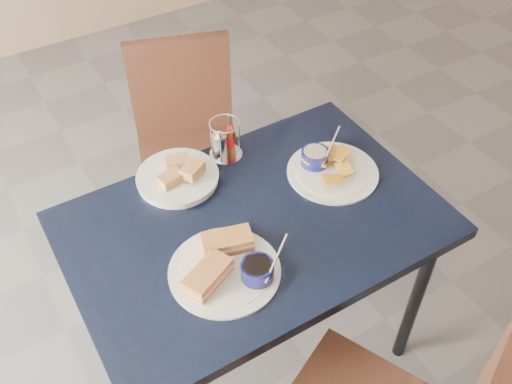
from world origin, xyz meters
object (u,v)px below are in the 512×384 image
plantain_plate (327,166)px  bread_basket (178,176)px  condiment_caddy (224,142)px  sandwich_plate (227,265)px  chair_far (181,132)px  dining_table (254,237)px

plantain_plate → bread_basket: (-0.43, 0.20, 0.00)m
bread_basket → condiment_caddy: size_ratio=1.88×
condiment_caddy → plantain_plate: bearing=-43.6°
bread_basket → sandwich_plate: bearing=-95.9°
chair_far → condiment_caddy: condiment_caddy is taller
chair_far → bread_basket: 0.62m
bread_basket → condiment_caddy: (0.18, 0.03, 0.04)m
sandwich_plate → plantain_plate: 0.51m
dining_table → condiment_caddy: condiment_caddy is taller
chair_far → sandwich_plate: 0.97m
chair_far → bread_basket: chair_far is taller
sandwich_plate → bread_basket: (0.04, 0.39, -0.01)m
plantain_plate → condiment_caddy: size_ratio=2.16×
dining_table → plantain_plate: size_ratio=3.73×
sandwich_plate → plantain_plate: same height
dining_table → chair_far: chair_far is taller
dining_table → bread_basket: (-0.12, 0.27, 0.09)m
dining_table → bread_basket: 0.31m
plantain_plate → bread_basket: 0.48m
sandwich_plate → plantain_plate: bearing=21.7°
dining_table → bread_basket: size_ratio=4.28×
plantain_plate → condiment_caddy: (-0.25, 0.23, 0.04)m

